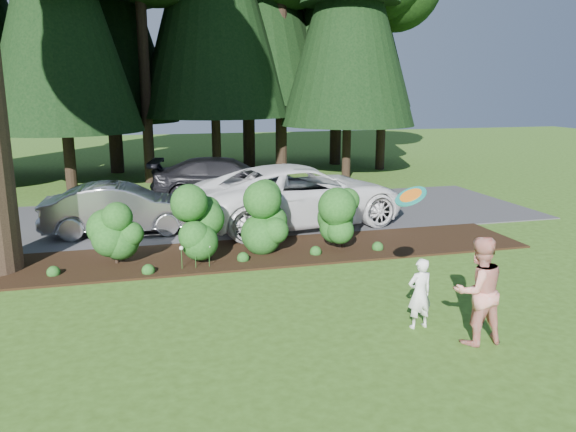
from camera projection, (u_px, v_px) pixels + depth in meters
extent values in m
plane|color=#345217|center=(226.00, 309.00, 10.22)|extent=(80.00, 80.00, 0.00)
cube|color=black|center=(205.00, 257.00, 13.28)|extent=(16.00, 2.50, 0.05)
cube|color=#38383A|center=(189.00, 218.00, 17.29)|extent=(22.00, 6.00, 0.03)
sphere|color=#1A4A16|center=(115.00, 237.00, 12.59)|extent=(1.08, 1.08, 1.08)
cylinder|color=black|center=(117.00, 259.00, 12.71)|extent=(0.08, 0.08, 0.30)
sphere|color=#1A4A16|center=(196.00, 222.00, 12.79)|extent=(1.35, 1.35, 1.35)
cylinder|color=black|center=(198.00, 255.00, 12.97)|extent=(0.08, 0.08, 0.30)
sphere|color=#1A4A16|center=(270.00, 219.00, 13.54)|extent=(1.26, 1.26, 1.26)
cylinder|color=black|center=(270.00, 246.00, 13.70)|extent=(0.08, 0.08, 0.30)
sphere|color=#1A4A16|center=(343.00, 221.00, 13.83)|extent=(1.17, 1.17, 1.17)
cylinder|color=black|center=(343.00, 243.00, 13.95)|extent=(0.08, 0.08, 0.30)
cylinder|color=#1A4A16|center=(182.00, 260.00, 12.28)|extent=(0.01, 0.01, 0.50)
sphere|color=white|center=(181.00, 248.00, 12.22)|extent=(0.09, 0.09, 0.09)
cylinder|color=#1A4A16|center=(196.00, 259.00, 12.35)|extent=(0.01, 0.01, 0.50)
sphere|color=white|center=(195.00, 247.00, 12.29)|extent=(0.09, 0.09, 0.09)
cylinder|color=#1A4A16|center=(209.00, 258.00, 12.43)|extent=(0.01, 0.01, 0.50)
sphere|color=white|center=(209.00, 246.00, 12.37)|extent=(0.09, 0.09, 0.09)
cylinder|color=black|center=(65.00, 53.00, 22.19)|extent=(0.50, 0.50, 10.50)
cylinder|color=black|center=(145.00, 76.00, 21.72)|extent=(0.50, 0.50, 8.75)
cylinder|color=black|center=(218.00, 46.00, 23.13)|extent=(0.50, 0.50, 11.20)
cylinder|color=black|center=(282.00, 69.00, 25.01)|extent=(0.50, 0.50, 9.45)
cylinder|color=black|center=(347.00, 52.00, 24.06)|extent=(0.50, 0.50, 10.85)
cylinder|color=black|center=(382.00, 67.00, 26.68)|extent=(0.50, 0.50, 9.80)
cylinder|color=black|center=(109.00, 58.00, 25.39)|extent=(0.50, 0.50, 10.50)
cylinder|color=black|center=(236.00, 45.00, 27.66)|extent=(0.50, 0.50, 11.90)
cylinder|color=black|center=(334.00, 64.00, 28.63)|extent=(0.50, 0.50, 10.15)
cone|color=black|center=(336.00, 4.00, 27.98)|extent=(6.38, 6.38, 10.88)
imported|color=#A7A7AB|center=(122.00, 209.00, 15.28)|extent=(4.21, 1.60, 1.37)
imported|color=white|center=(301.00, 195.00, 16.25)|extent=(6.68, 3.92, 1.75)
imported|color=black|center=(226.00, 179.00, 19.66)|extent=(5.50, 3.01, 1.51)
imported|color=white|center=(420.00, 293.00, 9.30)|extent=(0.47, 0.33, 1.21)
imported|color=red|center=(478.00, 291.00, 8.70)|extent=(0.86, 0.67, 1.73)
cylinder|color=#178274|center=(411.00, 196.00, 9.16)|extent=(0.51, 0.54, 0.34)
cylinder|color=orange|center=(411.00, 195.00, 9.16)|extent=(0.36, 0.37, 0.24)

